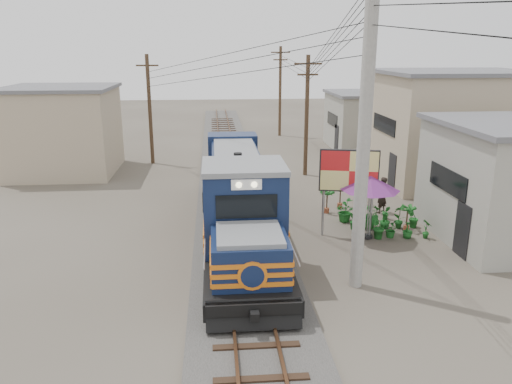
{
  "coord_description": "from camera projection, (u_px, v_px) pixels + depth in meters",
  "views": [
    {
      "loc": [
        -0.95,
        -14.8,
        7.39
      ],
      "look_at": [
        0.58,
        3.0,
        2.2
      ],
      "focal_mm": 35.0,
      "sensor_mm": 36.0,
      "label": 1
    }
  ],
  "objects": [
    {
      "name": "ground",
      "position": [
        246.0,
        282.0,
        16.3
      ],
      "size": [
        120.0,
        120.0,
        0.0
      ],
      "primitive_type": "plane",
      "color": "#473F35",
      "rests_on": "ground"
    },
    {
      "name": "ballast",
      "position": [
        233.0,
        194.0,
        25.84
      ],
      "size": [
        3.6,
        70.0,
        0.16
      ],
      "primitive_type": "cube",
      "color": "#595651",
      "rests_on": "ground"
    },
    {
      "name": "track",
      "position": [
        233.0,
        191.0,
        25.79
      ],
      "size": [
        1.15,
        70.0,
        0.12
      ],
      "color": "#51331E",
      "rests_on": "ground"
    },
    {
      "name": "locomotive",
      "position": [
        239.0,
        199.0,
        19.78
      ],
      "size": [
        2.71,
        14.74,
        3.65
      ],
      "color": "black",
      "rests_on": "ground"
    },
    {
      "name": "utility_pole_main",
      "position": [
        364.0,
        132.0,
        14.71
      ],
      "size": [
        0.4,
        0.4,
        10.0
      ],
      "color": "#9E9B93",
      "rests_on": "ground"
    },
    {
      "name": "wooden_pole_mid",
      "position": [
        307.0,
        114.0,
        29.04
      ],
      "size": [
        1.6,
        0.24,
        7.0
      ],
      "color": "#4C3826",
      "rests_on": "ground"
    },
    {
      "name": "wooden_pole_far",
      "position": [
        280.0,
        90.0,
        42.39
      ],
      "size": [
        1.6,
        0.24,
        7.5
      ],
      "color": "#4C3826",
      "rests_on": "ground"
    },
    {
      "name": "wooden_pole_left",
      "position": [
        150.0,
        107.0,
        32.08
      ],
      "size": [
        1.6,
        0.24,
        7.0
      ],
      "color": "#4C3826",
      "rests_on": "ground"
    },
    {
      "name": "power_lines",
      "position": [
        229.0,
        43.0,
        22.3
      ],
      "size": [
        9.65,
        19.0,
        3.3
      ],
      "color": "black",
      "rests_on": "ground"
    },
    {
      "name": "shophouse_mid",
      "position": [
        454.0,
        127.0,
        27.94
      ],
      "size": [
        8.4,
        7.35,
        6.2
      ],
      "color": "tan",
      "rests_on": "ground"
    },
    {
      "name": "shophouse_back",
      "position": [
        372.0,
        120.0,
        37.67
      ],
      "size": [
        6.3,
        6.3,
        4.2
      ],
      "color": "gray",
      "rests_on": "ground"
    },
    {
      "name": "shophouse_left",
      "position": [
        63.0,
        130.0,
        30.05
      ],
      "size": [
        6.3,
        6.3,
        5.2
      ],
      "color": "tan",
      "rests_on": "ground"
    },
    {
      "name": "billboard",
      "position": [
        349.0,
        173.0,
        19.55
      ],
      "size": [
        2.29,
        0.62,
        3.59
      ],
      "rotation": [
        0.0,
        0.0,
        -0.22
      ],
      "color": "#99999E",
      "rests_on": "ground"
    },
    {
      "name": "market_umbrella",
      "position": [
        370.0,
        183.0,
        19.51
      ],
      "size": [
        2.79,
        2.79,
        2.59
      ],
      "rotation": [
        0.0,
        0.0,
        -0.21
      ],
      "color": "black",
      "rests_on": "ground"
    },
    {
      "name": "vendor",
      "position": [
        382.0,
        195.0,
        22.95
      ],
      "size": [
        0.74,
        0.71,
        1.71
      ],
      "primitive_type": "imported",
      "rotation": [
        0.0,
        0.0,
        3.81
      ],
      "color": "black",
      "rests_on": "ground"
    },
    {
      "name": "plant_nursery",
      "position": [
        372.0,
        217.0,
        21.11
      ],
      "size": [
        3.36,
        2.99,
        1.14
      ],
      "color": "#1B5F20",
      "rests_on": "ground"
    }
  ]
}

